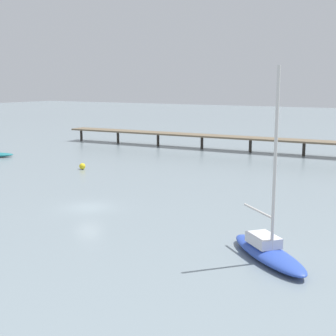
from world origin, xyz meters
TOP-DOWN VIEW (x-y plane):
  - ground_plane at (0.00, 0.00)m, footprint 400.00×400.00m
  - sailboat_blue at (19.11, -4.43)m, footprint 7.75×7.11m
  - mooring_buoy_near at (-13.86, 15.33)m, footprint 0.84×0.84m

SIDE VIEW (x-z plane):
  - ground_plane at x=0.00m, z-range 0.00..0.00m
  - mooring_buoy_near at x=-13.86m, z-range 0.00..0.84m
  - sailboat_blue at x=19.11m, z-range -5.64..7.09m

